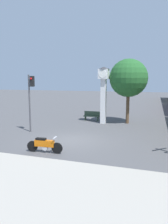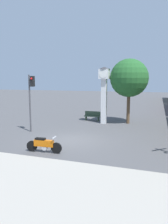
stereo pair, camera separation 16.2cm
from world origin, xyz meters
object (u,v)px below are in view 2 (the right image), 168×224
Objects in this scene: clock_tower at (104,87)px; bench at (92,116)px; street_tree at (129,78)px; motorcycle at (44,145)px; traffic_light at (31,93)px.

clock_tower reaches higher than bench.
clock_tower is at bearing -162.86° from street_tree.
clock_tower is at bearing -35.14° from bench.
street_tree is at bearing 17.14° from clock_tower.
street_tree is (2.16, 0.67, 0.79)m from clock_tower.
street_tree is 5.15m from bench.
street_tree is at bearing 66.27° from motorcycle.
traffic_light is at bearing 124.33° from motorcycle.
bench is at bearing 62.44° from traffic_light.
bench is at bearing 174.90° from street_tree.
clock_tower is 0.88× the size of street_tree.
street_tree reaches higher than clock_tower.
clock_tower is (1.24, 9.13, 2.96)m from motorcycle.
motorcycle reaches higher than bench.
traffic_light is at bearing -139.61° from street_tree.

